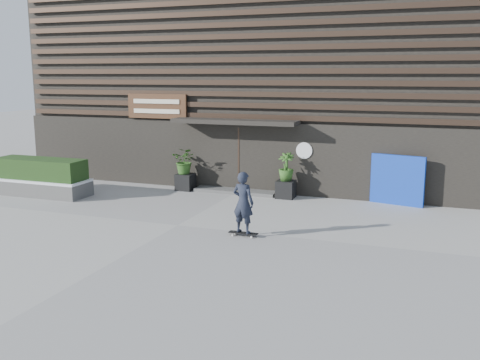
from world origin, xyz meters
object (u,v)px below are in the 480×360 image
at_px(raised_bed, 42,188).
at_px(planter_pot_left, 185,182).
at_px(planter_pot_right, 286,189).
at_px(blue_tarp, 397,180).
at_px(skateboarder, 243,203).

bearing_deg(raised_bed, planter_pot_left, 29.40).
distance_m(planter_pot_right, blue_tarp, 3.68).
height_order(planter_pot_left, blue_tarp, blue_tarp).
bearing_deg(planter_pot_left, blue_tarp, 2.31).
bearing_deg(planter_pot_left, raised_bed, -150.60).
bearing_deg(planter_pot_left, planter_pot_right, 0.00).
bearing_deg(raised_bed, skateboarder, -15.12).
relative_size(planter_pot_left, planter_pot_right, 1.00).
xyz_separation_m(planter_pot_right, blue_tarp, (3.63, 0.30, 0.51)).
relative_size(planter_pot_right, raised_bed, 0.17).
distance_m(blue_tarp, skateboarder, 6.11).
relative_size(planter_pot_right, skateboarder, 0.35).
xyz_separation_m(raised_bed, skateboarder, (8.36, -2.26, 0.65)).
xyz_separation_m(planter_pot_right, raised_bed, (-8.19, -2.48, -0.05)).
bearing_deg(skateboarder, blue_tarp, 55.51).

